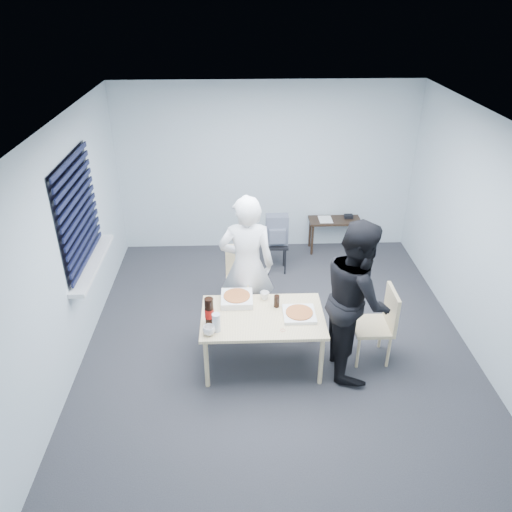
{
  "coord_description": "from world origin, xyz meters",
  "views": [
    {
      "loc": [
        -0.43,
        -4.76,
        3.79
      ],
      "look_at": [
        -0.25,
        0.1,
        1.11
      ],
      "focal_mm": 35.0,
      "sensor_mm": 36.0,
      "label": 1
    }
  ],
  "objects_px": {
    "backpack": "(277,230)",
    "mug_a": "(209,330)",
    "person_black": "(356,298)",
    "chair_far": "(242,274)",
    "side_table": "(335,224)",
    "chair_right": "(380,320)",
    "stool": "(276,250)",
    "mug_b": "(265,296)",
    "soda_bottle": "(209,312)",
    "person_white": "(247,266)",
    "dining_table": "(263,320)"
  },
  "relations": [
    {
      "from": "backpack",
      "to": "mug_a",
      "type": "bearing_deg",
      "value": -115.84
    },
    {
      "from": "person_black",
      "to": "chair_far",
      "type": "bearing_deg",
      "value": 46.01
    },
    {
      "from": "chair_far",
      "to": "side_table",
      "type": "relative_size",
      "value": 1.11
    },
    {
      "from": "chair_right",
      "to": "mug_a",
      "type": "height_order",
      "value": "chair_right"
    },
    {
      "from": "stool",
      "to": "backpack",
      "type": "relative_size",
      "value": 1.0
    },
    {
      "from": "backpack",
      "to": "chair_far",
      "type": "bearing_deg",
      "value": -123.75
    },
    {
      "from": "person_black",
      "to": "side_table",
      "type": "xyz_separation_m",
      "value": [
        0.28,
        2.72,
        -0.43
      ]
    },
    {
      "from": "mug_b",
      "to": "soda_bottle",
      "type": "xyz_separation_m",
      "value": [
        -0.6,
        -0.44,
        0.1
      ]
    },
    {
      "from": "person_white",
      "to": "soda_bottle",
      "type": "relative_size",
      "value": 5.67
    },
    {
      "from": "chair_right",
      "to": "person_white",
      "type": "xyz_separation_m",
      "value": [
        -1.46,
        0.6,
        0.37
      ]
    },
    {
      "from": "chair_right",
      "to": "stool",
      "type": "bearing_deg",
      "value": 116.53
    },
    {
      "from": "dining_table",
      "to": "chair_right",
      "type": "height_order",
      "value": "chair_right"
    },
    {
      "from": "chair_far",
      "to": "mug_a",
      "type": "relative_size",
      "value": 7.24
    },
    {
      "from": "chair_far",
      "to": "side_table",
      "type": "height_order",
      "value": "chair_far"
    },
    {
      "from": "person_white",
      "to": "soda_bottle",
      "type": "bearing_deg",
      "value": 62.27
    },
    {
      "from": "person_white",
      "to": "mug_a",
      "type": "relative_size",
      "value": 14.39
    },
    {
      "from": "person_white",
      "to": "stool",
      "type": "relative_size",
      "value": 3.95
    },
    {
      "from": "chair_right",
      "to": "backpack",
      "type": "xyz_separation_m",
      "value": [
        -1.0,
        1.99,
        0.15
      ]
    },
    {
      "from": "backpack",
      "to": "mug_b",
      "type": "bearing_deg",
      "value": -104.36
    },
    {
      "from": "mug_b",
      "to": "dining_table",
      "type": "bearing_deg",
      "value": -96.83
    },
    {
      "from": "dining_table",
      "to": "mug_a",
      "type": "xyz_separation_m",
      "value": [
        -0.56,
        -0.3,
        0.11
      ]
    },
    {
      "from": "stool",
      "to": "mug_b",
      "type": "height_order",
      "value": "mug_b"
    },
    {
      "from": "mug_b",
      "to": "backpack",
      "type": "bearing_deg",
      "value": 81.21
    },
    {
      "from": "stool",
      "to": "backpack",
      "type": "distance_m",
      "value": 0.33
    },
    {
      "from": "person_white",
      "to": "mug_a",
      "type": "distance_m",
      "value": 1.05
    },
    {
      "from": "chair_far",
      "to": "person_black",
      "type": "xyz_separation_m",
      "value": [
        1.19,
        -1.14,
        0.37
      ]
    },
    {
      "from": "person_white",
      "to": "mug_b",
      "type": "distance_m",
      "value": 0.43
    },
    {
      "from": "stool",
      "to": "backpack",
      "type": "xyz_separation_m",
      "value": [
        0.0,
        -0.01,
        0.33
      ]
    },
    {
      "from": "dining_table",
      "to": "chair_right",
      "type": "distance_m",
      "value": 1.31
    },
    {
      "from": "backpack",
      "to": "chair_right",
      "type": "bearing_deg",
      "value": -68.89
    },
    {
      "from": "chair_far",
      "to": "mug_b",
      "type": "xyz_separation_m",
      "value": [
        0.25,
        -0.77,
        0.18
      ]
    },
    {
      "from": "chair_right",
      "to": "backpack",
      "type": "relative_size",
      "value": 1.99
    },
    {
      "from": "dining_table",
      "to": "stool",
      "type": "bearing_deg",
      "value": 81.57
    },
    {
      "from": "chair_far",
      "to": "side_table",
      "type": "distance_m",
      "value": 2.16
    },
    {
      "from": "chair_far",
      "to": "soda_bottle",
      "type": "bearing_deg",
      "value": -106.3
    },
    {
      "from": "mug_b",
      "to": "person_black",
      "type": "bearing_deg",
      "value": -21.92
    },
    {
      "from": "stool",
      "to": "backpack",
      "type": "height_order",
      "value": "backpack"
    },
    {
      "from": "stool",
      "to": "mug_b",
      "type": "bearing_deg",
      "value": -98.72
    },
    {
      "from": "dining_table",
      "to": "person_white",
      "type": "relative_size",
      "value": 0.75
    },
    {
      "from": "soda_bottle",
      "to": "backpack",
      "type": "bearing_deg",
      "value": 68.19
    },
    {
      "from": "chair_far",
      "to": "soda_bottle",
      "type": "relative_size",
      "value": 2.85
    },
    {
      "from": "person_white",
      "to": "mug_b",
      "type": "relative_size",
      "value": 17.7
    },
    {
      "from": "person_black",
      "to": "mug_a",
      "type": "bearing_deg",
      "value": 98.89
    },
    {
      "from": "person_white",
      "to": "stool",
      "type": "height_order",
      "value": "person_white"
    },
    {
      "from": "dining_table",
      "to": "mug_b",
      "type": "relative_size",
      "value": 13.21
    },
    {
      "from": "stool",
      "to": "mug_a",
      "type": "relative_size",
      "value": 3.64
    },
    {
      "from": "mug_a",
      "to": "mug_b",
      "type": "relative_size",
      "value": 1.23
    },
    {
      "from": "stool",
      "to": "mug_a",
      "type": "bearing_deg",
      "value": -110.17
    },
    {
      "from": "person_white",
      "to": "chair_right",
      "type": "bearing_deg",
      "value": 157.61
    },
    {
      "from": "person_white",
      "to": "backpack",
      "type": "bearing_deg",
      "value": -108.29
    }
  ]
}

